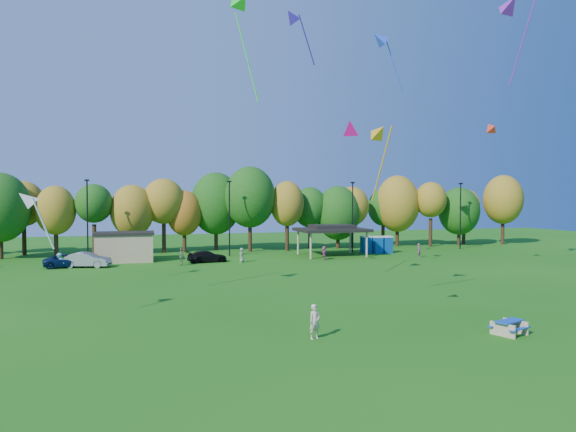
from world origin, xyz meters
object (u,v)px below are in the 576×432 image
object	(u,v)px
car_b	(87,260)
car_c	(68,261)
porta_potties	(377,245)
picnic_table	(509,326)
car_d	(207,257)
kite_flyer	(315,322)

from	to	relation	value
car_b	car_c	bearing A→B (deg)	88.59
porta_potties	car_b	distance (m)	34.36
picnic_table	car_d	bearing A→B (deg)	87.65
porta_potties	car_d	size ratio (longest dim) A/B	0.87
picnic_table	car_c	world-z (taller)	car_c
kite_flyer	car_d	distance (m)	32.10
picnic_table	car_c	size ratio (longest dim) A/B	0.45
picnic_table	kite_flyer	xyz separation A→B (m)	(-9.86, 1.97, 0.44)
picnic_table	car_d	distance (m)	35.86
porta_potties	car_d	bearing A→B (deg)	-171.13
porta_potties	kite_flyer	distance (m)	40.95
picnic_table	car_b	bearing A→B (deg)	104.57
car_b	car_c	distance (m)	1.90
porta_potties	picnic_table	xyz separation A→B (m)	(-10.59, -37.45, -0.67)
porta_potties	car_b	xyz separation A→B (m)	(-34.10, -4.24, -0.33)
car_b	picnic_table	bearing A→B (deg)	-130.43
car_b	car_d	size ratio (longest dim) A/B	1.07
porta_potties	car_c	distance (m)	36.12
car_d	car_b	bearing A→B (deg)	85.41
kite_flyer	car_b	world-z (taller)	kite_flyer
car_b	car_c	world-z (taller)	car_b
porta_potties	picnic_table	bearing A→B (deg)	-105.78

